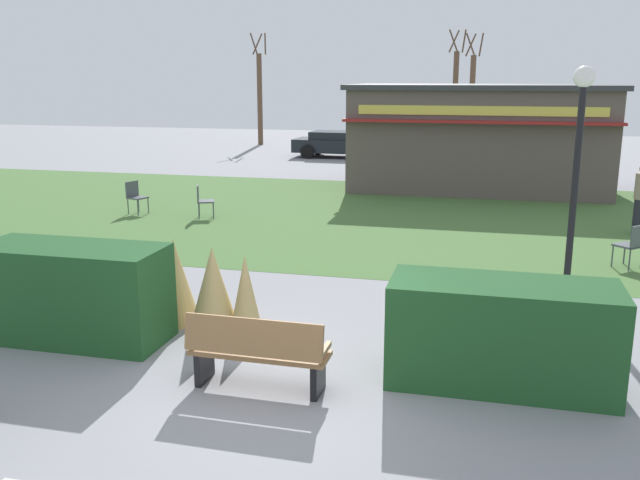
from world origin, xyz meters
name	(u,v)px	position (x,y,z in m)	size (l,w,h in m)	color
ground_plane	(273,398)	(0.00, 0.00, 0.00)	(80.00, 80.00, 0.00)	gray
lawn_patch	(396,216)	(0.00, 11.04, 0.00)	(36.00, 12.00, 0.01)	#446B33
park_bench	(258,352)	(-0.23, 0.17, 0.48)	(1.71, 0.55, 0.95)	olive
hedge_left	(73,293)	(-3.33, 1.11, 0.69)	(2.68, 1.10, 1.38)	#1E4C23
hedge_right	(502,334)	(2.60, 1.04, 0.65)	(2.72, 1.10, 1.29)	#1E4C23
ornamental_grass_behind_left	(213,291)	(-1.45, 1.76, 0.66)	(0.77, 0.77, 1.31)	tan
ornamental_grass_behind_right	(246,297)	(-0.96, 1.76, 0.61)	(0.51, 0.51, 1.23)	tan
ornamental_grass_behind_center	(175,281)	(-2.22, 2.10, 0.66)	(0.74, 0.74, 1.32)	tan
lamppost_mid	(578,151)	(3.79, 5.28, 2.45)	(0.36, 0.36, 3.87)	black
food_kiosk	(479,137)	(1.98, 16.60, 1.73)	(8.48, 5.00, 3.44)	#594C47
cafe_chair_west	(633,243)	(5.16, 7.01, 0.53)	(0.62, 0.62, 0.89)	#4C5156
cafe_chair_east	(135,195)	(-7.05, 9.75, 0.53)	(0.56, 0.56, 0.89)	#4C5156
cafe_chair_north	(202,198)	(-5.01, 9.62, 0.53)	(0.57, 0.57, 0.89)	#4C5156
parked_car_west_slot	(339,143)	(-4.48, 24.32, 0.64)	(4.25, 2.15, 1.20)	black
tree_left_bg	(455,97)	(0.49, 29.62, 2.64)	(0.91, 0.96, 6.00)	brown
tree_right_bg	(471,100)	(1.36, 28.94, 2.53)	(0.91, 0.96, 5.78)	brown
tree_center_bg	(260,97)	(-10.01, 29.29, 2.62)	(0.91, 0.96, 5.96)	brown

